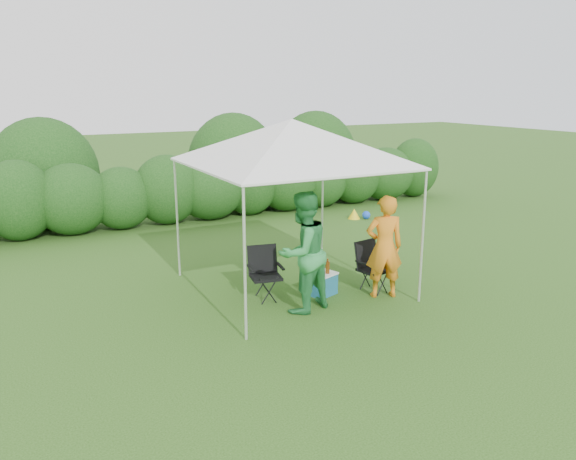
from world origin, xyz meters
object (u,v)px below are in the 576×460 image
cooler (323,284)px  canopy (292,142)px  chair_right (371,263)px  man (384,247)px  woman (303,252)px  chair_left (264,269)px

cooler → canopy: bearing=99.5°
canopy → chair_right: (1.12, -0.71, -1.99)m
man → cooler: 1.17m
woman → canopy: bearing=-124.9°
chair_right → woman: woman is taller
chair_left → cooler: chair_left is taller
chair_right → woman: (-1.44, -0.24, 0.45)m
canopy → man: bearing=-42.7°
canopy → woman: 1.84m
chair_left → man: (1.73, -0.83, 0.36)m
man → woman: 1.45m
cooler → woman: bearing=-165.0°
chair_left → man: bearing=-14.5°
chair_right → woman: bearing=179.2°
chair_left → woman: woman is taller
woman → cooler: woman is taller
chair_left → cooler: 1.00m
man → chair_right: bearing=-68.9°
woman → cooler: bearing=-162.3°
canopy → chair_right: size_ratio=3.69×
canopy → woman: (-0.32, -0.95, -1.54)m
chair_left → woman: 0.91m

